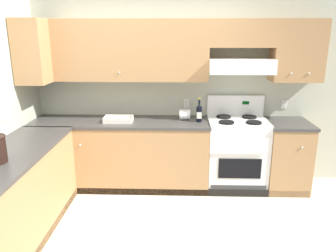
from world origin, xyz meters
TOP-DOWN VIEW (x-y plane):
  - ground_plane at (0.00, 0.00)m, footprint 7.04×7.04m
  - wall_back at (0.39, 1.53)m, footprint 4.68×0.57m
  - counter_back_run at (0.02, 1.24)m, footprint 3.60×0.65m
  - counter_left_run at (-1.24, -0.00)m, footprint 0.63×1.91m
  - stove at (1.14, 1.25)m, footprint 0.76×0.62m
  - wine_bottle at (0.63, 1.23)m, footprint 0.07×0.07m
  - bowl at (-0.41, 1.19)m, footprint 0.37×0.22m
  - paper_towel_roll at (0.45, 1.33)m, footprint 0.14×0.13m

SIDE VIEW (x-z plane):
  - ground_plane at x=0.00m, z-range 0.00..0.00m
  - counter_back_run at x=0.02m, z-range 0.00..0.91m
  - counter_left_run at x=-1.24m, z-range 0.00..0.91m
  - stove at x=1.14m, z-range -0.12..1.08m
  - bowl at x=-0.41m, z-range 0.90..0.97m
  - paper_towel_roll at x=0.45m, z-range 0.91..1.04m
  - wine_bottle at x=0.63m, z-range 0.88..1.19m
  - wall_back at x=0.39m, z-range 0.20..2.75m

